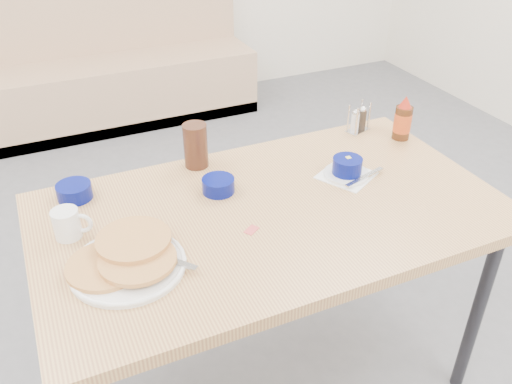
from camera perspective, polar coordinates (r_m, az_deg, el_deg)
name	(u,v)px	position (r m, az deg, el deg)	size (l,w,h in m)	color
booth_bench	(114,70)	(4.02, -14.69, 12.28)	(1.90, 0.56, 1.22)	tan
dining_table	(271,225)	(1.67, 1.62, -3.49)	(1.40, 0.80, 0.76)	tan
pancake_plate	(127,260)	(1.45, -13.45, -6.98)	(0.32, 0.30, 0.05)	white
coffee_mug	(68,223)	(1.58, -19.19, -3.14)	(0.11, 0.08, 0.09)	white
grits_setting	(347,168)	(1.80, 9.58, 2.46)	(0.23, 0.22, 0.07)	white
creamer_bowl	(74,191)	(1.76, -18.58, 0.06)	(0.11, 0.11, 0.05)	#040D61
butter_bowl	(218,185)	(1.70, -3.99, 0.71)	(0.10, 0.10, 0.05)	#040D61
amber_tumbler	(196,146)	(1.83, -6.38, 4.88)	(0.08, 0.08, 0.15)	#3F2014
condiment_caddy	(358,121)	(2.11, 10.72, 7.31)	(0.10, 0.08, 0.11)	silver
syrup_bottle	(403,120)	(2.07, 15.19, 7.29)	(0.06, 0.06, 0.17)	#47230F
sugar_wrapper	(251,230)	(1.54, -0.48, -4.01)	(0.04, 0.03, 0.00)	#D74847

